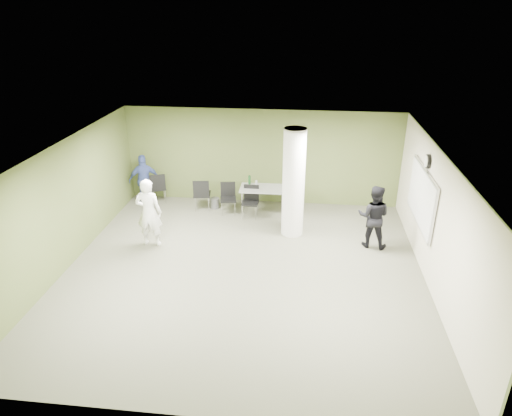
# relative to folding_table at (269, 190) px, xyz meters

# --- Properties ---
(floor) EXTENTS (8.00, 8.00, 0.00)m
(floor) POSITION_rel_folding_table_xyz_m (-0.29, -3.14, -0.73)
(floor) COLOR #535442
(floor) RESTS_ON ground
(ceiling) EXTENTS (8.00, 8.00, 0.00)m
(ceiling) POSITION_rel_folding_table_xyz_m (-0.29, -3.14, 2.07)
(ceiling) COLOR white
(ceiling) RESTS_ON wall_back
(wall_back) EXTENTS (8.00, 2.80, 0.02)m
(wall_back) POSITION_rel_folding_table_xyz_m (-0.29, 0.86, 0.67)
(wall_back) COLOR #515F2D
(wall_back) RESTS_ON floor
(wall_left) EXTENTS (0.02, 8.00, 2.80)m
(wall_left) POSITION_rel_folding_table_xyz_m (-4.29, -3.14, 0.67)
(wall_left) COLOR #515F2D
(wall_left) RESTS_ON floor
(wall_right_cream) EXTENTS (0.02, 8.00, 2.80)m
(wall_right_cream) POSITION_rel_folding_table_xyz_m (3.71, -3.14, 0.67)
(wall_right_cream) COLOR beige
(wall_right_cream) RESTS_ON floor
(column) EXTENTS (0.56, 0.56, 2.80)m
(column) POSITION_rel_folding_table_xyz_m (0.71, -1.14, 0.67)
(column) COLOR silver
(column) RESTS_ON floor
(whiteboard) EXTENTS (0.05, 2.30, 1.30)m
(whiteboard) POSITION_rel_folding_table_xyz_m (3.63, -1.94, 0.77)
(whiteboard) COLOR silver
(whiteboard) RESTS_ON wall_right_cream
(wall_clock) EXTENTS (0.06, 0.32, 0.32)m
(wall_clock) POSITION_rel_folding_table_xyz_m (3.63, -1.94, 1.62)
(wall_clock) COLOR black
(wall_clock) RESTS_ON wall_right_cream
(folding_table) EXTENTS (1.67, 0.76, 1.03)m
(folding_table) POSITION_rel_folding_table_xyz_m (0.00, 0.00, 0.00)
(folding_table) COLOR gray
(folding_table) RESTS_ON floor
(wastebasket) EXTENTS (0.27, 0.27, 0.31)m
(wastebasket) POSITION_rel_folding_table_xyz_m (-1.60, 0.20, -0.58)
(wastebasket) COLOR #4C4C4C
(wastebasket) RESTS_ON floor
(chair_back_left) EXTENTS (0.62, 0.62, 0.94)m
(chair_back_left) POSITION_rel_folding_table_xyz_m (-3.35, 0.37, -0.18)
(chair_back_left) COLOR black
(chair_back_left) RESTS_ON floor
(chair_back_right) EXTENTS (0.54, 0.54, 0.95)m
(chair_back_right) POSITION_rel_folding_table_xyz_m (-1.93, 0.00, -0.18)
(chair_back_right) COLOR black
(chair_back_right) RESTS_ON floor
(chair_table_left) EXTENTS (0.51, 0.51, 0.88)m
(chair_table_left) POSITION_rel_folding_table_xyz_m (-1.16, -0.04, -0.22)
(chair_table_left) COLOR black
(chair_table_left) RESTS_ON floor
(chair_table_right) EXTENTS (0.46, 0.46, 0.90)m
(chair_table_right) POSITION_rel_folding_table_xyz_m (-0.49, -0.22, -0.21)
(chair_table_right) COLOR black
(chair_table_right) RESTS_ON floor
(woman_white) EXTENTS (0.65, 0.44, 1.74)m
(woman_white) POSITION_rel_folding_table_xyz_m (-2.74, -2.15, 0.13)
(woman_white) COLOR white
(woman_white) RESTS_ON floor
(man_black) EXTENTS (0.89, 0.76, 1.59)m
(man_black) POSITION_rel_folding_table_xyz_m (2.68, -1.60, 0.06)
(man_black) COLOR black
(man_black) RESTS_ON floor
(man_blue) EXTENTS (0.97, 0.66, 1.53)m
(man_blue) POSITION_rel_folding_table_xyz_m (-3.69, 0.26, 0.03)
(man_blue) COLOR #394A8F
(man_blue) RESTS_ON floor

